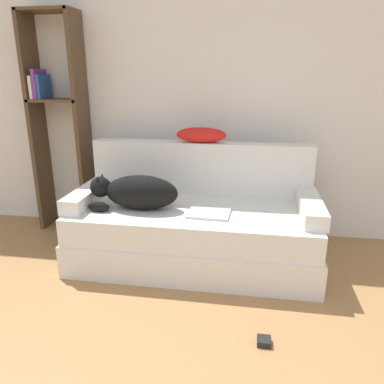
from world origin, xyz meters
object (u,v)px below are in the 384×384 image
Objects in this scene: couch at (194,235)px; dog at (136,192)px; laptop at (209,213)px; power_adapter at (264,341)px; bookshelf at (57,115)px; throw_pillow at (201,135)px.

couch is 0.55m from dog.
laptop is 0.94m from power_adapter.
couch is at bearing 121.00° from power_adapter.
bookshelf is (-1.41, 0.62, 0.59)m from laptop.
bookshelf reaches higher than throw_pillow.
power_adapter is (1.80, -1.36, -1.02)m from bookshelf.
couch is at bearing 138.62° from laptop.
dog is 1.32m from power_adapter.
laptop is (0.13, -0.12, 0.23)m from couch.
power_adapter is at bearing -66.84° from throw_pillow.
throw_pillow reaches higher than power_adapter.
throw_pillow is at bearing 89.70° from couch.
throw_pillow reaches higher than couch.
bookshelf reaches higher than dog.
dog is 8.80× the size of power_adapter.
couch is 24.30× the size of power_adapter.
couch is 1.60m from bookshelf.
couch is 0.29m from laptop.
dog is at bearing -34.01° from bookshelf.
laptop is 4.07× the size of power_adapter.
laptop is 1.65m from bookshelf.
power_adapter is at bearing -37.04° from bookshelf.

